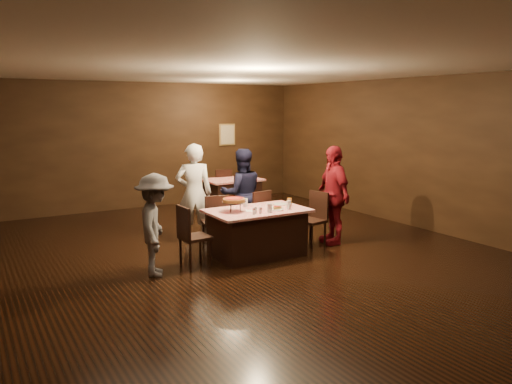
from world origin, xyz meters
TOP-DOWN VIEW (x-y plane):
  - room at (0.00, 0.01)m, footprint 10.00×10.04m
  - main_table at (0.21, 0.10)m, footprint 1.60×1.00m
  - back_table at (1.50, 3.39)m, footprint 1.30×0.90m
  - chair_far_left at (-0.19, 0.85)m, footprint 0.50×0.50m
  - chair_far_right at (0.61, 0.85)m, footprint 0.49×0.49m
  - chair_end_left at (-0.89, 0.10)m, footprint 0.44×0.44m
  - chair_end_right at (1.31, 0.10)m, footprint 0.49×0.49m
  - chair_back_near at (1.50, 2.69)m, footprint 0.48×0.48m
  - chair_back_far at (1.50, 3.99)m, footprint 0.44×0.44m
  - diner_white_jacket at (-0.33, 1.39)m, footprint 0.75×0.62m
  - diner_navy_hoodie at (0.56, 1.24)m, footprint 0.95×0.82m
  - diner_grey_knit at (-1.54, 0.02)m, footprint 0.88×1.10m
  - diner_red_shirt at (1.76, 0.07)m, footprint 0.64×1.09m
  - pizza_stand at (-0.19, 0.15)m, footprint 0.38×0.38m
  - plate_with_slice at (0.46, -0.08)m, footprint 0.25×0.25m
  - plate_empty at (0.76, 0.25)m, footprint 0.25×0.25m
  - glass_front_left at (0.26, -0.20)m, footprint 0.08×0.08m
  - glass_front_right at (0.66, -0.15)m, footprint 0.08×0.08m
  - glass_amber at (0.81, 0.05)m, footprint 0.08×0.08m
  - glass_back at (0.16, 0.40)m, footprint 0.08×0.08m
  - condiments at (0.03, -0.19)m, footprint 0.17×0.10m
  - napkin_center at (0.51, 0.10)m, footprint 0.19×0.19m
  - napkin_left at (0.06, 0.05)m, footprint 0.21×0.21m

SIDE VIEW (x-z plane):
  - main_table at x=0.21m, z-range 0.00..0.77m
  - back_table at x=1.50m, z-range 0.00..0.77m
  - chair_far_left at x=-0.19m, z-range 0.00..0.95m
  - chair_far_right at x=0.61m, z-range 0.00..0.95m
  - chair_end_left at x=-0.89m, z-range 0.00..0.95m
  - chair_end_right at x=1.31m, z-range 0.00..0.95m
  - chair_back_near at x=1.50m, z-range 0.00..0.95m
  - chair_back_far at x=1.50m, z-range 0.00..0.95m
  - diner_grey_knit at x=-1.54m, z-range 0.00..1.48m
  - napkin_center at x=0.51m, z-range 0.77..0.78m
  - napkin_left at x=0.06m, z-range 0.77..0.78m
  - plate_empty at x=0.76m, z-range 0.77..0.78m
  - plate_with_slice at x=0.46m, z-range 0.76..0.83m
  - condiments at x=0.03m, z-range 0.77..0.87m
  - diner_navy_hoodie at x=0.56m, z-range 0.00..1.66m
  - glass_front_left at x=0.26m, z-range 0.77..0.91m
  - glass_front_right at x=0.66m, z-range 0.77..0.91m
  - glass_amber at x=0.81m, z-range 0.77..0.91m
  - glass_back at x=0.16m, z-range 0.77..0.91m
  - diner_red_shirt at x=1.76m, z-range 0.00..1.75m
  - diner_white_jacket at x=-0.33m, z-range 0.00..1.78m
  - pizza_stand at x=-0.19m, z-range 0.84..1.06m
  - room at x=0.00m, z-range 0.63..3.65m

